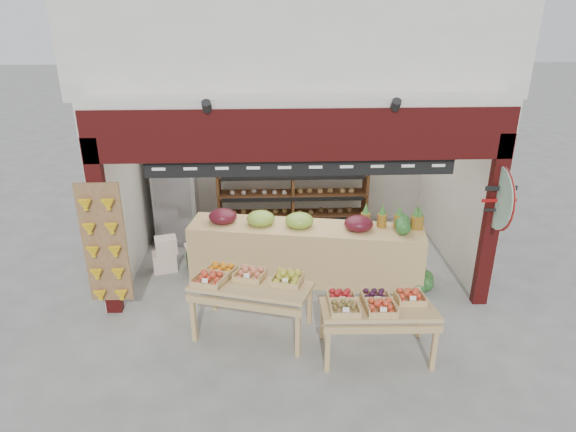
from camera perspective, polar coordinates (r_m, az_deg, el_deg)
The scene contains 11 objects.
ground at distance 8.79m, azimuth 0.84°, elevation -6.23°, with size 60.00×60.00×0.00m, color slate.
shop_structure at distance 9.28m, azimuth 0.39°, elevation 20.74°, with size 6.36×5.12×5.40m.
banana_board at distance 7.57m, azimuth -19.73°, elevation -3.28°, with size 0.60×0.15×1.80m.
gift_sign at distance 7.68m, azimuth 22.38°, elevation 1.89°, with size 0.04×0.93×0.92m.
back_shelving at distance 9.91m, azimuth 0.52°, elevation 4.61°, with size 2.92×0.48×1.81m.
refrigerator at distance 9.81m, azimuth -12.40°, elevation 2.85°, with size 0.78×0.78×1.99m, color #B2B4B9.
cardboard_stack at distance 9.03m, azimuth -12.00°, elevation -4.32°, with size 1.00×0.80×0.61m.
mid_counter at distance 8.37m, azimuth 1.87°, elevation -3.83°, with size 3.82×1.37×1.16m.
display_table_left at distance 7.04m, azimuth -4.68°, elevation -7.27°, with size 1.73×1.27×1.00m.
display_table_right at distance 6.68m, azimuth 9.44°, elevation -9.78°, with size 1.46×0.84×0.94m.
watermelon_pile at distance 8.52m, azimuth 13.75°, elevation -6.53°, with size 0.69×0.66×0.50m.
Camera 1 is at (-0.45, -7.65, 4.31)m, focal length 32.00 mm.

